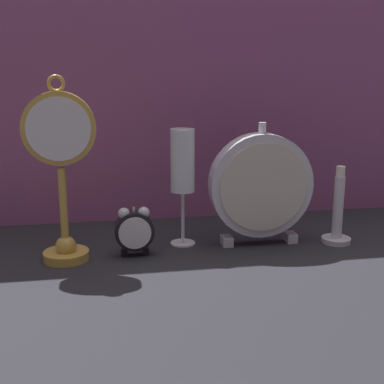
# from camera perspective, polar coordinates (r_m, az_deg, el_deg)

# --- Properties ---
(ground_plane) EXTENTS (4.00, 4.00, 0.00)m
(ground_plane) POSITION_cam_1_polar(r_m,az_deg,el_deg) (0.93, 0.86, -8.31)
(ground_plane) COLOR #232328
(fabric_backdrop_drape) EXTENTS (1.22, 0.01, 0.61)m
(fabric_backdrop_drape) POSITION_cam_1_polar(r_m,az_deg,el_deg) (1.18, -2.09, 11.67)
(fabric_backdrop_drape) COLOR #8E4C7F
(fabric_backdrop_drape) RESTS_ON ground_plane
(pocket_watch_on_stand) EXTENTS (0.13, 0.08, 0.33)m
(pocket_watch_on_stand) POSITION_cam_1_polar(r_m,az_deg,el_deg) (0.95, -13.77, 2.16)
(pocket_watch_on_stand) COLOR gold
(pocket_watch_on_stand) RESTS_ON ground_plane
(alarm_clock_twin_bell) EXTENTS (0.07, 0.03, 0.09)m
(alarm_clock_twin_bell) POSITION_cam_1_polar(r_m,az_deg,el_deg) (0.98, -6.17, -3.96)
(alarm_clock_twin_bell) COLOR black
(alarm_clock_twin_bell) RESTS_ON ground_plane
(mantel_clock_silver) EXTENTS (0.20, 0.04, 0.24)m
(mantel_clock_silver) POSITION_cam_1_polar(r_m,az_deg,el_deg) (1.03, 7.35, 0.66)
(mantel_clock_silver) COLOR silver
(mantel_clock_silver) RESTS_ON ground_plane
(champagne_flute) EXTENTS (0.05, 0.05, 0.23)m
(champagne_flute) POSITION_cam_1_polar(r_m,az_deg,el_deg) (1.01, -1.02, 2.61)
(champagne_flute) COLOR silver
(champagne_flute) RESTS_ON ground_plane
(brass_candlestick) EXTENTS (0.06, 0.06, 0.15)m
(brass_candlestick) POSITION_cam_1_polar(r_m,az_deg,el_deg) (1.08, 15.26, -2.62)
(brass_candlestick) COLOR silver
(brass_candlestick) RESTS_ON ground_plane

